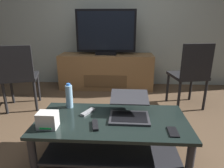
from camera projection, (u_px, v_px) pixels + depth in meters
ground_plane at (109, 145)px, 2.00m from camera, size 7.68×7.68×0.00m
back_wall at (117, 9)px, 3.57m from camera, size 6.40×0.12×2.80m
coffee_table at (112, 132)px, 1.70m from camera, size 1.27×0.63×0.41m
media_cabinet at (106, 71)px, 3.61m from camera, size 1.67×0.48×0.62m
television at (106, 33)px, 3.38m from camera, size 1.03×0.20×0.76m
dining_chair at (191, 73)px, 2.69m from camera, size 0.52×0.52×0.92m
side_chair at (19, 74)px, 2.65m from camera, size 0.55×0.55×0.91m
laptop at (129, 109)px, 1.71m from camera, size 0.34×0.40×0.17m
router_box at (48, 120)px, 1.52m from camera, size 0.15×0.12×0.13m
water_bottle_near at (69, 96)px, 1.86m from camera, size 0.07×0.07×0.24m
cell_phone at (173, 132)px, 1.46m from camera, size 0.07×0.14×0.01m
tv_remote at (88, 112)px, 1.77m from camera, size 0.11×0.16×0.02m
soundbar_remote at (95, 125)px, 1.55m from camera, size 0.07×0.17×0.02m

